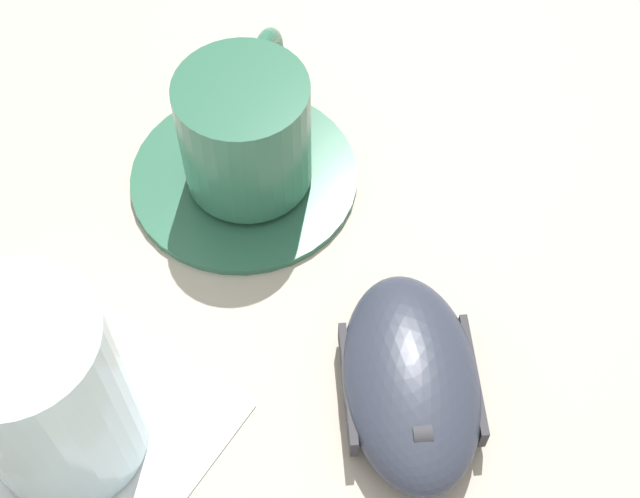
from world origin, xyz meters
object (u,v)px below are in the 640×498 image
Objects in this scene: coffee_cup at (246,128)px; drinking_glass at (45,393)px; computer_mouse at (411,380)px; saucer at (244,174)px.

drinking_glass is at bearing 4.13° from coffee_cup.
coffee_cup is 0.76× the size of computer_mouse.
saucer is 0.19m from drinking_glass.
coffee_cup reaches higher than computer_mouse.
drinking_glass is (0.18, 0.01, 0.01)m from coffee_cup.
saucer is at bearing -116.47° from computer_mouse.
drinking_glass reaches higher than computer_mouse.
coffee_cup is 0.18m from drinking_glass.
coffee_cup is 0.16m from computer_mouse.
computer_mouse is at bearing 128.93° from drinking_glass.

